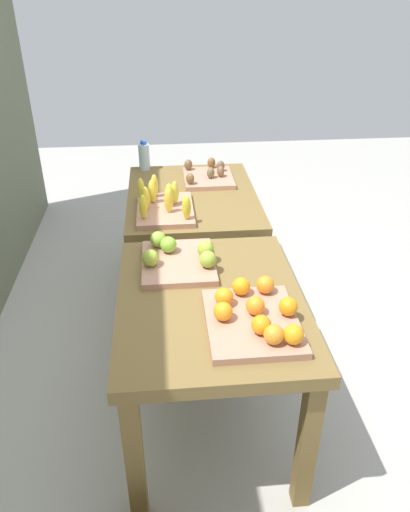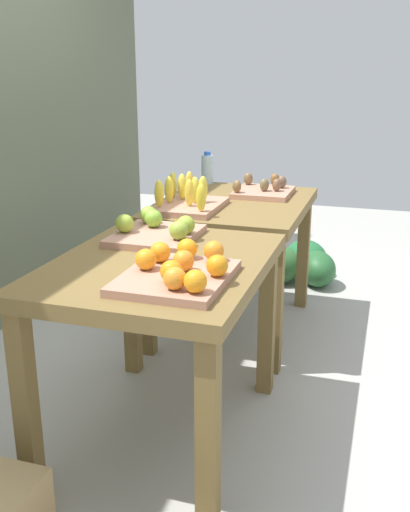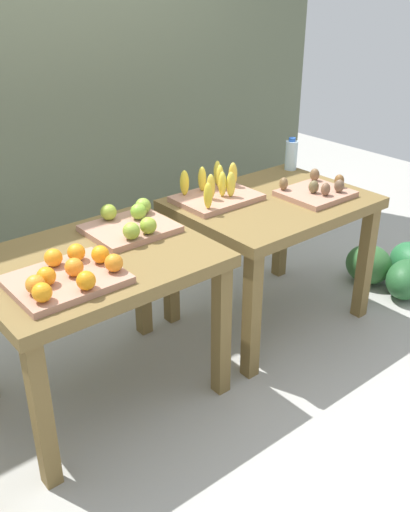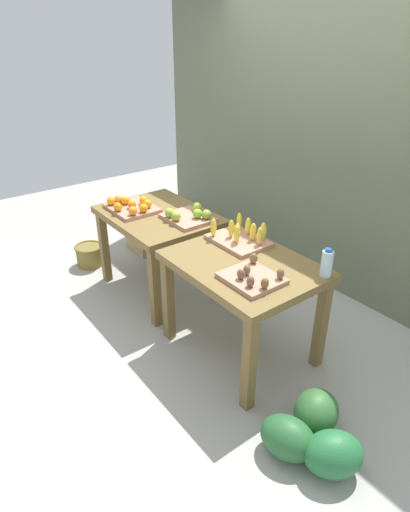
{
  "view_description": "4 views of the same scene",
  "coord_description": "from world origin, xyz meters",
  "px_view_note": "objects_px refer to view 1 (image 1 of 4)",
  "views": [
    {
      "loc": [
        -2.28,
        0.19,
        1.99
      ],
      "look_at": [
        0.09,
        -0.04,
        0.59
      ],
      "focal_mm": 34.57,
      "sensor_mm": 36.0,
      "label": 1
    },
    {
      "loc": [
        -2.6,
        -0.83,
        1.48
      ],
      "look_at": [
        0.06,
        0.01,
        0.6
      ],
      "focal_mm": 41.75,
      "sensor_mm": 36.0,
      "label": 2
    },
    {
      "loc": [
        -1.63,
        -2.07,
        1.91
      ],
      "look_at": [
        0.08,
        0.0,
        0.56
      ],
      "focal_mm": 40.52,
      "sensor_mm": 36.0,
      "label": 3
    },
    {
      "loc": [
        2.5,
        -1.81,
        2.2
      ],
      "look_at": [
        0.07,
        0.04,
        0.6
      ],
      "focal_mm": 30.54,
      "sensor_mm": 36.0,
      "label": 4
    }
  ],
  "objects_px": {
    "display_table_left": "(210,318)",
    "banana_crate": "(163,205)",
    "orange_bin": "(255,316)",
    "watermelon_pile": "(216,219)",
    "display_table_right": "(192,210)",
    "water_bottle": "(144,156)",
    "kiwi_bin": "(208,176)",
    "apple_bin": "(178,258)"
  },
  "relations": [
    {
      "from": "display_table_left",
      "to": "banana_crate",
      "type": "relative_size",
      "value": 2.36
    },
    {
      "from": "orange_bin",
      "to": "watermelon_pile",
      "type": "bearing_deg",
      "value": -2.76
    },
    {
      "from": "display_table_left",
      "to": "orange_bin",
      "type": "bearing_deg",
      "value": -142.39
    },
    {
      "from": "display_table_right",
      "to": "water_bottle",
      "type": "bearing_deg",
      "value": 32.76
    },
    {
      "from": "display_table_left",
      "to": "kiwi_bin",
      "type": "height_order",
      "value": "kiwi_bin"
    },
    {
      "from": "display_table_left",
      "to": "water_bottle",
      "type": "bearing_deg",
      "value": 10.66
    },
    {
      "from": "display_table_left",
      "to": "kiwi_bin",
      "type": "relative_size",
      "value": 2.86
    },
    {
      "from": "display_table_left",
      "to": "water_bottle",
      "type": "distance_m",
      "value": 1.62
    },
    {
      "from": "orange_bin",
      "to": "banana_crate",
      "type": "distance_m",
      "value": 1.12
    },
    {
      "from": "kiwi_bin",
      "to": "water_bottle",
      "type": "distance_m",
      "value": 0.49
    },
    {
      "from": "display_table_left",
      "to": "display_table_right",
      "type": "relative_size",
      "value": 1.0
    },
    {
      "from": "orange_bin",
      "to": "apple_bin",
      "type": "height_order",
      "value": "apple_bin"
    },
    {
      "from": "apple_bin",
      "to": "orange_bin",
      "type": "bearing_deg",
      "value": -150.0
    },
    {
      "from": "orange_bin",
      "to": "kiwi_bin",
      "type": "distance_m",
      "value": 1.54
    },
    {
      "from": "banana_crate",
      "to": "watermelon_pile",
      "type": "height_order",
      "value": "banana_crate"
    },
    {
      "from": "display_table_left",
      "to": "apple_bin",
      "type": "xyz_separation_m",
      "value": [
        0.28,
        0.13,
        0.15
      ]
    },
    {
      "from": "orange_bin",
      "to": "banana_crate",
      "type": "height_order",
      "value": "banana_crate"
    },
    {
      "from": "display_table_left",
      "to": "watermelon_pile",
      "type": "bearing_deg",
      "value": -7.27
    },
    {
      "from": "banana_crate",
      "to": "display_table_left",
      "type": "bearing_deg",
      "value": -168.0
    },
    {
      "from": "banana_crate",
      "to": "water_bottle",
      "type": "bearing_deg",
      "value": 9.01
    },
    {
      "from": "banana_crate",
      "to": "water_bottle",
      "type": "height_order",
      "value": "water_bottle"
    },
    {
      "from": "orange_bin",
      "to": "kiwi_bin",
      "type": "height_order",
      "value": "orange_bin"
    },
    {
      "from": "display_table_right",
      "to": "watermelon_pile",
      "type": "xyz_separation_m",
      "value": [
        0.93,
        -0.26,
        -0.52
      ]
    },
    {
      "from": "orange_bin",
      "to": "watermelon_pile",
      "type": "xyz_separation_m",
      "value": [
        2.25,
        -0.11,
        -0.68
      ]
    },
    {
      "from": "kiwi_bin",
      "to": "watermelon_pile",
      "type": "xyz_separation_m",
      "value": [
        0.71,
        -0.14,
        -0.67
      ]
    },
    {
      "from": "banana_crate",
      "to": "kiwi_bin",
      "type": "height_order",
      "value": "banana_crate"
    },
    {
      "from": "display_table_left",
      "to": "banana_crate",
      "type": "bearing_deg",
      "value": 12.0
    },
    {
      "from": "watermelon_pile",
      "to": "display_table_right",
      "type": "bearing_deg",
      "value": 164.33
    },
    {
      "from": "orange_bin",
      "to": "apple_bin",
      "type": "relative_size",
      "value": 1.12
    },
    {
      "from": "orange_bin",
      "to": "kiwi_bin",
      "type": "relative_size",
      "value": 1.23
    },
    {
      "from": "orange_bin",
      "to": "display_table_right",
      "type": "bearing_deg",
      "value": 6.63
    },
    {
      "from": "apple_bin",
      "to": "banana_crate",
      "type": "xyz_separation_m",
      "value": [
        0.58,
        0.06,
        0.01
      ]
    },
    {
      "from": "kiwi_bin",
      "to": "orange_bin",
      "type": "bearing_deg",
      "value": -178.83
    },
    {
      "from": "display_table_right",
      "to": "apple_bin",
      "type": "xyz_separation_m",
      "value": [
        -0.84,
        0.13,
        0.15
      ]
    },
    {
      "from": "water_bottle",
      "to": "display_table_right",
      "type": "bearing_deg",
      "value": -147.24
    },
    {
      "from": "water_bottle",
      "to": "display_table_left",
      "type": "bearing_deg",
      "value": -169.34
    },
    {
      "from": "apple_bin",
      "to": "kiwi_bin",
      "type": "height_order",
      "value": "apple_bin"
    },
    {
      "from": "orange_bin",
      "to": "watermelon_pile",
      "type": "relative_size",
      "value": 0.72
    },
    {
      "from": "orange_bin",
      "to": "banana_crate",
      "type": "xyz_separation_m",
      "value": [
        1.07,
        0.34,
        0.01
      ]
    },
    {
      "from": "display_table_left",
      "to": "orange_bin",
      "type": "height_order",
      "value": "orange_bin"
    },
    {
      "from": "display_table_right",
      "to": "apple_bin",
      "type": "relative_size",
      "value": 2.6
    },
    {
      "from": "display_table_left",
      "to": "apple_bin",
      "type": "height_order",
      "value": "apple_bin"
    }
  ]
}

